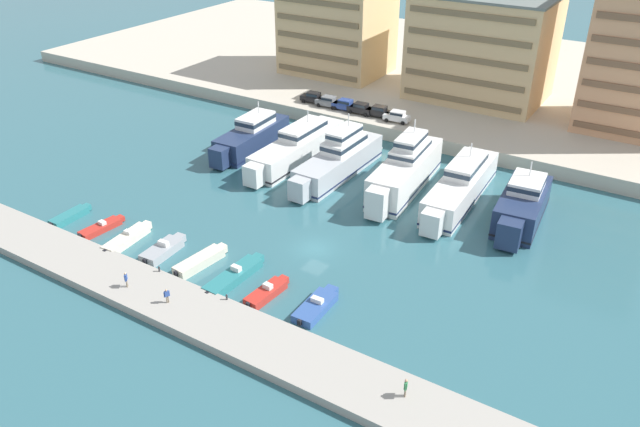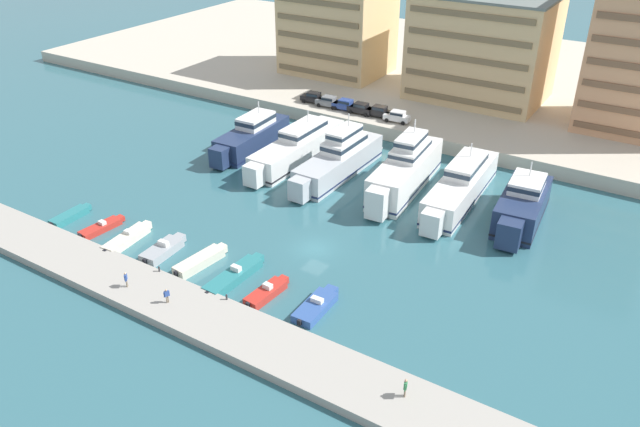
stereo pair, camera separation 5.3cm
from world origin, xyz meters
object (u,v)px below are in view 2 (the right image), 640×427
Objects in this scene: motorboat_cream_center at (200,261)px; pedestrian_mid_deck at (167,295)px; yacht_silver_mid_left at (339,159)px; motorboat_cream_mid_left at (127,238)px; yacht_white_left at (298,147)px; yacht_navy_far_left at (252,137)px; motorboat_grey_center_left at (163,249)px; car_black_far_left at (313,97)px; motorboat_blue_right at (316,306)px; motorboat_teal_center_right at (234,276)px; car_black_center at (379,111)px; car_grey_left at (328,101)px; yacht_white_center_left at (405,170)px; car_black_center_left at (361,108)px; motorboat_teal_far_left at (70,216)px; motorboat_red_mid_right at (267,292)px; car_blue_mid_left at (345,104)px; pedestrian_far_side at (126,278)px; pedestrian_near_edge at (405,386)px; car_white_center_right at (397,116)px; yacht_navy_center_right at (522,206)px; yacht_white_center at (461,186)px; motorboat_red_left at (101,227)px.

pedestrian_mid_deck is (2.53, -7.44, 1.28)m from motorboat_cream_center.
motorboat_cream_mid_left is at bearing -112.13° from yacht_silver_mid_left.
yacht_navy_far_left is at bearing -176.15° from yacht_white_left.
motorboat_grey_center_left is 46.20m from car_black_far_left.
yacht_white_left is 34.83m from motorboat_blue_right.
motorboat_cream_center is 4.78m from motorboat_teal_center_right.
yacht_navy_far_left reaches higher than motorboat_teal_center_right.
yacht_white_left is 17.27m from car_black_center.
motorboat_cream_mid_left is 45.33m from car_grey_left.
yacht_white_left reaches higher than motorboat_teal_center_right.
car_black_center_left is at bearing 133.55° from yacht_white_center_left.
yacht_white_left is 32.03m from motorboat_teal_far_left.
motorboat_teal_center_right reaches higher than motorboat_red_mid_right.
car_blue_mid_left and car_black_center_left have the same top height.
pedestrian_mid_deck is (-8.22, -35.28, -0.87)m from yacht_white_center_left.
pedestrian_mid_deck is at bearing -27.35° from motorboat_cream_mid_left.
motorboat_teal_far_left is 46.05m from car_black_far_left.
motorboat_teal_far_left is 1.42× the size of car_black_center_left.
motorboat_cream_center reaches higher than motorboat_teal_far_left.
yacht_navy_far_left is at bearing 115.47° from pedestrian_mid_deck.
motorboat_teal_far_left is 49.12m from car_black_center.
motorboat_blue_right is 47.51m from car_black_center.
car_grey_left reaches higher than motorboat_grey_center_left.
yacht_white_center_left reaches higher than pedestrian_far_side.
motorboat_cream_center is at bearing 166.81° from pedestrian_near_edge.
motorboat_teal_far_left is 23.44m from pedestrian_mid_deck.
car_white_center_right is at bearing 64.37° from motorboat_teal_far_left.
car_black_center_left is (-31.17, 17.00, 0.94)m from yacht_navy_center_right.
pedestrian_near_edge is (8.82, -34.97, -0.12)m from yacht_white_center.
pedestrian_far_side is (5.16, -52.14, -1.22)m from car_blue_mid_left.
yacht_white_center reaches higher than car_black_far_left.
motorboat_red_left is (-15.99, -27.63, -1.91)m from yacht_silver_mid_left.
pedestrian_far_side reaches higher than motorboat_cream_center.
motorboat_teal_far_left is at bearing -177.31° from motorboat_red_left.
motorboat_cream_mid_left is (4.64, -0.27, 0.14)m from motorboat_red_left.
yacht_silver_mid_left is (7.49, -1.04, 0.29)m from yacht_white_left.
yacht_white_center is at bearing -26.40° from car_black_far_left.
pedestrian_mid_deck reaches higher than motorboat_grey_center_left.
yacht_navy_far_left is at bearing 108.09° from motorboat_grey_center_left.
motorboat_red_mid_right is at bearing -73.85° from yacht_silver_mid_left.
yacht_white_center_left is 38.00m from pedestrian_far_side.
yacht_navy_center_right reaches higher than motorboat_cream_center.
motorboat_grey_center_left is at bearing -82.32° from car_grey_left.
yacht_silver_mid_left is 1.00× the size of yacht_white_center_left.
yacht_silver_mid_left is 12.94× the size of pedestrian_mid_deck.
yacht_navy_center_right is 3.66× the size of car_black_far_left.
yacht_navy_far_left is 2.92× the size of motorboat_teal_far_left.
yacht_navy_far_left is 0.85× the size of yacht_white_center_left.
yacht_navy_far_left is at bearing 88.73° from motorboat_red_left.
car_white_center_right reaches higher than pedestrian_near_edge.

